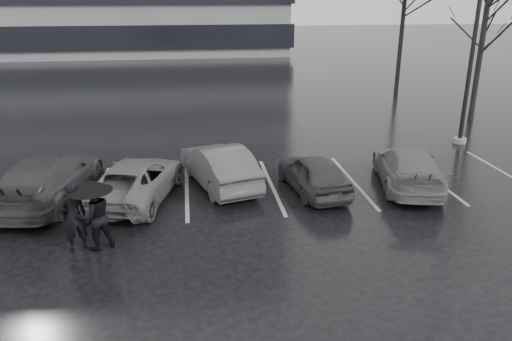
{
  "coord_description": "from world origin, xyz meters",
  "views": [
    {
      "loc": [
        -2.04,
        -12.7,
        6.11
      ],
      "look_at": [
        -0.13,
        1.0,
        1.1
      ],
      "focal_mm": 35.0,
      "sensor_mm": 36.0,
      "label": 1
    }
  ],
  "objects_px": {
    "car_west_a": "(219,165)",
    "car_east": "(408,167)",
    "lamp_post": "(475,33)",
    "pedestrian_left": "(74,217)",
    "car_west_b": "(136,180)",
    "car_west_c": "(49,178)",
    "pedestrian_right": "(95,216)",
    "car_main": "(313,173)",
    "tree_north": "(403,23)",
    "tree_ne": "(483,40)",
    "tree_east": "(483,37)"
  },
  "relations": [
    {
      "from": "car_west_a",
      "to": "tree_north",
      "type": "distance_m",
      "value": 19.02
    },
    {
      "from": "car_west_a",
      "to": "tree_north",
      "type": "xyz_separation_m",
      "value": [
        12.11,
        14.23,
        3.56
      ]
    },
    {
      "from": "car_west_b",
      "to": "car_east",
      "type": "distance_m",
      "value": 8.74
    },
    {
      "from": "car_main",
      "to": "tree_north",
      "type": "height_order",
      "value": "tree_north"
    },
    {
      "from": "car_west_a",
      "to": "pedestrian_left",
      "type": "height_order",
      "value": "pedestrian_left"
    },
    {
      "from": "car_west_a",
      "to": "tree_north",
      "type": "relative_size",
      "value": 0.5
    },
    {
      "from": "tree_north",
      "to": "car_east",
      "type": "bearing_deg",
      "value": -111.57
    },
    {
      "from": "car_main",
      "to": "pedestrian_left",
      "type": "relative_size",
      "value": 2.02
    },
    {
      "from": "car_main",
      "to": "pedestrian_right",
      "type": "distance_m",
      "value": 6.92
    },
    {
      "from": "car_west_c",
      "to": "tree_east",
      "type": "height_order",
      "value": "tree_east"
    },
    {
      "from": "tree_ne",
      "to": "tree_north",
      "type": "xyz_separation_m",
      "value": [
        -3.5,
        3.0,
        0.75
      ]
    },
    {
      "from": "tree_north",
      "to": "tree_east",
      "type": "bearing_deg",
      "value": -81.87
    },
    {
      "from": "car_east",
      "to": "car_west_b",
      "type": "bearing_deg",
      "value": 12.37
    },
    {
      "from": "car_main",
      "to": "tree_ne",
      "type": "bearing_deg",
      "value": -144.1
    },
    {
      "from": "car_west_a",
      "to": "tree_east",
      "type": "bearing_deg",
      "value": -167.33
    },
    {
      "from": "pedestrian_left",
      "to": "tree_ne",
      "type": "bearing_deg",
      "value": -170.66
    },
    {
      "from": "car_east",
      "to": "tree_ne",
      "type": "xyz_separation_m",
      "value": [
        9.48,
        12.13,
        2.86
      ]
    },
    {
      "from": "car_west_b",
      "to": "car_west_c",
      "type": "height_order",
      "value": "car_west_c"
    },
    {
      "from": "car_main",
      "to": "tree_ne",
      "type": "height_order",
      "value": "tree_ne"
    },
    {
      "from": "car_main",
      "to": "tree_east",
      "type": "distance_m",
      "value": 13.48
    },
    {
      "from": "car_main",
      "to": "car_west_b",
      "type": "distance_m",
      "value": 5.56
    },
    {
      "from": "car_east",
      "to": "pedestrian_right",
      "type": "relative_size",
      "value": 2.53
    },
    {
      "from": "pedestrian_left",
      "to": "lamp_post",
      "type": "distance_m",
      "value": 16.45
    },
    {
      "from": "car_west_a",
      "to": "pedestrian_left",
      "type": "bearing_deg",
      "value": 29.19
    },
    {
      "from": "car_west_c",
      "to": "tree_east",
      "type": "xyz_separation_m",
      "value": [
        18.33,
        7.8,
        3.27
      ]
    },
    {
      "from": "car_west_c",
      "to": "tree_east",
      "type": "relative_size",
      "value": 0.63
    },
    {
      "from": "car_main",
      "to": "car_west_a",
      "type": "bearing_deg",
      "value": -25.92
    },
    {
      "from": "car_main",
      "to": "car_west_c",
      "type": "distance_m",
      "value": 8.17
    },
    {
      "from": "car_west_a",
      "to": "car_west_b",
      "type": "bearing_deg",
      "value": 0.95
    },
    {
      "from": "car_east",
      "to": "tree_north",
      "type": "distance_m",
      "value": 16.67
    },
    {
      "from": "car_east",
      "to": "tree_north",
      "type": "relative_size",
      "value": 0.52
    },
    {
      "from": "car_east",
      "to": "pedestrian_left",
      "type": "relative_size",
      "value": 2.5
    },
    {
      "from": "pedestrian_left",
      "to": "lamp_post",
      "type": "height_order",
      "value": "lamp_post"
    },
    {
      "from": "lamp_post",
      "to": "tree_east",
      "type": "relative_size",
      "value": 1.23
    },
    {
      "from": "pedestrian_right",
      "to": "lamp_post",
      "type": "xyz_separation_m",
      "value": [
        13.76,
        7.35,
        3.63
      ]
    },
    {
      "from": "car_west_a",
      "to": "pedestrian_right",
      "type": "relative_size",
      "value": 2.41
    },
    {
      "from": "car_west_a",
      "to": "car_east",
      "type": "bearing_deg",
      "value": 155.4
    },
    {
      "from": "tree_ne",
      "to": "car_west_a",
      "type": "bearing_deg",
      "value": -144.29
    },
    {
      "from": "car_main",
      "to": "tree_north",
      "type": "xyz_separation_m",
      "value": [
        9.17,
        15.18,
        3.64
      ]
    },
    {
      "from": "pedestrian_right",
      "to": "tree_east",
      "type": "height_order",
      "value": "tree_east"
    },
    {
      "from": "car_west_a",
      "to": "tree_east",
      "type": "height_order",
      "value": "tree_east"
    },
    {
      "from": "car_main",
      "to": "tree_ne",
      "type": "xyz_separation_m",
      "value": [
        12.67,
        12.18,
        2.89
      ]
    },
    {
      "from": "lamp_post",
      "to": "pedestrian_left",
      "type": "bearing_deg",
      "value": -152.77
    },
    {
      "from": "car_west_b",
      "to": "tree_north",
      "type": "bearing_deg",
      "value": -119.05
    },
    {
      "from": "car_west_a",
      "to": "car_east",
      "type": "distance_m",
      "value": 6.2
    },
    {
      "from": "car_west_b",
      "to": "car_east",
      "type": "relative_size",
      "value": 1.01
    },
    {
      "from": "car_west_a",
      "to": "pedestrian_right",
      "type": "bearing_deg",
      "value": 33.25
    },
    {
      "from": "pedestrian_left",
      "to": "lamp_post",
      "type": "bearing_deg",
      "value": 178.73
    },
    {
      "from": "tree_east",
      "to": "car_west_b",
      "type": "bearing_deg",
      "value": -152.95
    },
    {
      "from": "car_west_c",
      "to": "lamp_post",
      "type": "bearing_deg",
      "value": -156.06
    }
  ]
}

